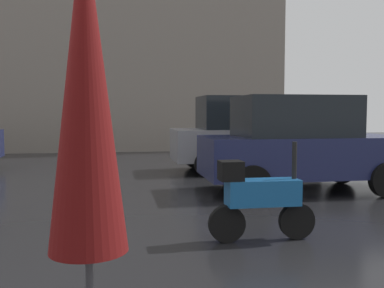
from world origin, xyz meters
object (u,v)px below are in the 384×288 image
Objects in this scene: folded_patio_umbrella_near at (86,103)px; parked_car_distant at (300,144)px; parked_car_right at (247,134)px; parked_scooter at (259,197)px.

folded_patio_umbrella_near is 7.31m from parked_car_distant.
folded_patio_umbrella_near is 10.13m from parked_car_right.
parked_car_right is at bearing -83.54° from parked_car_distant.
parked_car_right is at bearing 70.78° from parked_scooter.
folded_patio_umbrella_near reaches higher than parked_scooter.
parked_car_right reaches higher than parked_scooter.
folded_patio_umbrella_near is at bearing -124.24° from parked_scooter.
folded_patio_umbrella_near is at bearing 63.35° from parked_car_distant.
parked_scooter is at bearing 63.03° from parked_car_distant.
parked_car_distant is (1.87, 3.11, 0.42)m from parked_scooter.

